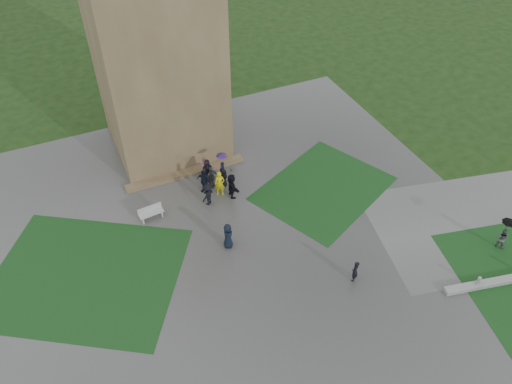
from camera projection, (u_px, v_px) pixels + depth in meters
name	position (u px, v px, depth m)	size (l,w,h in m)	color
ground	(242.00, 278.00, 29.84)	(120.00, 120.00, 0.00)	black
plaza	(229.00, 255.00, 31.18)	(34.00, 34.00, 0.02)	#3C3B39
lawn_inset_left	(86.00, 276.00, 29.93)	(11.00, 9.00, 0.01)	#123515
lawn_inset_right	(323.00, 188.00, 35.81)	(9.00, 7.00, 0.01)	#123515
tower	(153.00, 35.00, 33.97)	(8.00, 8.00, 18.00)	brown
tower_plinth	(186.00, 173.00, 36.93)	(9.00, 0.80, 0.22)	brown
bench	(151.00, 213.00, 33.25)	(1.70, 0.68, 0.96)	#A6A7A3
visitor_cluster	(217.00, 178.00, 34.73)	(2.91, 3.63, 2.66)	black
pedestrian_mid	(228.00, 236.00, 31.11)	(0.90, 0.61, 1.84)	black
pedestrian_near	(355.00, 271.00, 29.21)	(0.56, 0.37, 1.53)	black
pedestrian_path	(505.00, 231.00, 30.79)	(0.80, 0.83, 2.35)	#46454B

